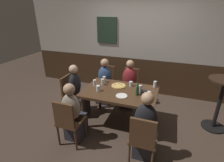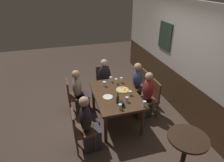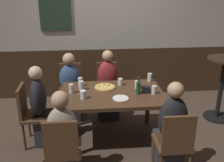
{
  "view_description": "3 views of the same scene",
  "coord_description": "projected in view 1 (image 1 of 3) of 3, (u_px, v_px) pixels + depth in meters",
  "views": [
    {
      "loc": [
        0.85,
        -2.88,
        2.23
      ],
      "look_at": [
        -0.14,
        -0.06,
        0.95
      ],
      "focal_mm": 27.49,
      "sensor_mm": 36.0,
      "label": 1
    },
    {
      "loc": [
        3.42,
        -1.08,
        2.97
      ],
      "look_at": [
        0.05,
        -0.1,
        1.09
      ],
      "focal_mm": 30.86,
      "sensor_mm": 36.0,
      "label": 2
    },
    {
      "loc": [
        -0.31,
        -3.36,
        2.22
      ],
      "look_at": [
        0.0,
        0.01,
        0.91
      ],
      "focal_mm": 42.55,
      "sensor_mm": 36.0,
      "label": 3
    }
  ],
  "objects": [
    {
      "name": "person_mid_far",
      "position": [
        129.0,
        88.0,
        4.07
      ],
      "size": [
        0.34,
        0.37,
        1.14
      ],
      "color": "#2D2D38",
      "rests_on": "ground_plane"
    },
    {
      "name": "chair_right_near",
      "position": [
        143.0,
        138.0,
        2.48
      ],
      "size": [
        0.4,
        0.4,
        0.88
      ],
      "color": "#513521",
      "rests_on": "ground_plane"
    },
    {
      "name": "person_left_near",
      "position": [
        74.0,
        116.0,
        3.01
      ],
      "size": [
        0.34,
        0.37,
        1.12
      ],
      "color": "#2D2D38",
      "rests_on": "ground_plane"
    },
    {
      "name": "person_right_near",
      "position": [
        145.0,
        131.0,
        2.62
      ],
      "size": [
        0.34,
        0.37,
        1.17
      ],
      "color": "#2D2D38",
      "rests_on": "ground_plane"
    },
    {
      "name": "plate_white_large",
      "position": [
        122.0,
        96.0,
        3.13
      ],
      "size": [
        0.21,
        0.21,
        0.01
      ],
      "primitive_type": "cylinder",
      "color": "white",
      "rests_on": "dining_table"
    },
    {
      "name": "beer_glass_half",
      "position": [
        140.0,
        88.0,
        3.32
      ],
      "size": [
        0.06,
        0.06,
        0.12
      ],
      "color": "silver",
      "rests_on": "dining_table"
    },
    {
      "name": "side_bar_table",
      "position": [
        220.0,
        101.0,
        3.23
      ],
      "size": [
        0.56,
        0.56,
        1.05
      ],
      "color": "black",
      "rests_on": "ground_plane"
    },
    {
      "name": "wall_back",
      "position": [
        138.0,
        46.0,
        4.55
      ],
      "size": [
        6.4,
        0.13,
        2.6
      ],
      "color": "#3D2819",
      "rests_on": "ground_plane"
    },
    {
      "name": "tumbler_water",
      "position": [
        98.0,
        89.0,
        3.31
      ],
      "size": [
        0.08,
        0.08,
        0.11
      ],
      "color": "silver",
      "rests_on": "dining_table"
    },
    {
      "name": "pint_glass_amber",
      "position": [
        155.0,
        85.0,
        3.47
      ],
      "size": [
        0.07,
        0.07,
        0.12
      ],
      "color": "silver",
      "rests_on": "dining_table"
    },
    {
      "name": "beer_bottle_green",
      "position": [
        137.0,
        90.0,
        3.14
      ],
      "size": [
        0.06,
        0.06,
        0.24
      ],
      "color": "#194723",
      "rests_on": "dining_table"
    },
    {
      "name": "chair_left_near",
      "position": [
        68.0,
        120.0,
        2.86
      ],
      "size": [
        0.4,
        0.4,
        0.88
      ],
      "color": "#513521",
      "rests_on": "ground_plane"
    },
    {
      "name": "chair_mid_far",
      "position": [
        130.0,
        84.0,
        4.21
      ],
      "size": [
        0.4,
        0.4,
        0.88
      ],
      "color": "#513521",
      "rests_on": "ground_plane"
    },
    {
      "name": "highball_clear",
      "position": [
        95.0,
        83.0,
        3.53
      ],
      "size": [
        0.06,
        0.06,
        0.13
      ],
      "color": "silver",
      "rests_on": "dining_table"
    },
    {
      "name": "pint_glass_pale",
      "position": [
        104.0,
        80.0,
        3.69
      ],
      "size": [
        0.07,
        0.07,
        0.13
      ],
      "color": "silver",
      "rests_on": "dining_table"
    },
    {
      "name": "tumbler_short",
      "position": [
        103.0,
        82.0,
        3.57
      ],
      "size": [
        0.07,
        0.07,
        0.13
      ],
      "color": "silver",
      "rests_on": "dining_table"
    },
    {
      "name": "chair_head_west",
      "position": [
        71.0,
        93.0,
        3.78
      ],
      "size": [
        0.4,
        0.4,
        0.88
      ],
      "color": "#513521",
      "rests_on": "ground_plane"
    },
    {
      "name": "dining_table",
      "position": [
        120.0,
        95.0,
        3.38
      ],
      "size": [
        1.42,
        0.94,
        0.74
      ],
      "color": "#472D1C",
      "rests_on": "ground_plane"
    },
    {
      "name": "ground_plane",
      "position": [
        119.0,
        122.0,
        3.63
      ],
      "size": [
        12.0,
        12.0,
        0.0
      ],
      "primitive_type": "plane",
      "color": "#423328"
    },
    {
      "name": "pizza",
      "position": [
        119.0,
        86.0,
        3.53
      ],
      "size": [
        0.3,
        0.3,
        0.03
      ],
      "color": "tan",
      "rests_on": "dining_table"
    },
    {
      "name": "person_left_far",
      "position": [
        104.0,
        84.0,
        4.27
      ],
      "size": [
        0.34,
        0.37,
        1.12
      ],
      "color": "#2D2D38",
      "rests_on": "ground_plane"
    },
    {
      "name": "chair_left_far",
      "position": [
        107.0,
        81.0,
        4.4
      ],
      "size": [
        0.4,
        0.4,
        0.88
      ],
      "color": "#513521",
      "rests_on": "ground_plane"
    },
    {
      "name": "beer_glass_tall",
      "position": [
        131.0,
        84.0,
        3.52
      ],
      "size": [
        0.07,
        0.07,
        0.1
      ],
      "color": "silver",
      "rests_on": "dining_table"
    },
    {
      "name": "pint_glass_stout",
      "position": [
        149.0,
        95.0,
        3.07
      ],
      "size": [
        0.07,
        0.07,
        0.11
      ],
      "color": "silver",
      "rests_on": "dining_table"
    },
    {
      "name": "condiment_caddy",
      "position": [
        144.0,
        93.0,
        3.15
      ],
      "size": [
        0.11,
        0.09,
        0.09
      ],
      "primitive_type": "cube",
      "color": "black",
      "rests_on": "dining_table"
    },
    {
      "name": "person_head_west",
      "position": [
        78.0,
        95.0,
        3.74
      ],
      "size": [
        0.37,
        0.34,
        1.16
      ],
      "color": "#2D2D38",
      "rests_on": "ground_plane"
    }
  ]
}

